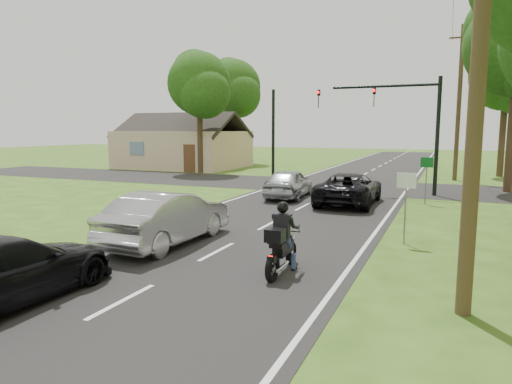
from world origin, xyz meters
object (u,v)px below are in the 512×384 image
Objects in this scene: sign_white at (406,191)px; silver_suv at (289,183)px; motorcycle_rider at (281,245)px; silver_sedan at (167,218)px; dark_suv at (349,188)px; utility_pole_near at (481,29)px; traffic_signal at (400,114)px; dark_car_behind at (5,270)px; utility_pole_far at (459,103)px; sign_green at (427,169)px.

silver_suv is at bearing 129.75° from sign_white.
motorcycle_rider is 4.27m from silver_sedan.
motorcycle_rider is at bearing 162.70° from silver_sedan.
utility_pole_near is (4.49, -11.58, 4.35)m from dark_suv.
traffic_signal reaches higher than silver_sedan.
utility_pole_near reaches higher than dark_car_behind.
utility_pole_far is (7.65, 11.63, 4.35)m from silver_suv.
utility_pole_far is at bearing 90.00° from utility_pole_near.
motorcycle_rider is at bearing 92.38° from dark_suv.
motorcycle_rider reaches higher than silver_sedan.
silver_sedan is (-4.06, 1.32, 0.11)m from motorcycle_rider.
dark_suv is 9.97m from silver_sedan.
motorcycle_rider is at bearing -120.64° from sign_white.
utility_pole_near is 4.71× the size of sign_white.
dark_suv is at bearing -109.65° from silver_sedan.
sign_green is at bearing -121.06° from silver_sedan.
motorcycle_rider is 0.20× the size of utility_pole_near.
silver_suv reaches higher than dark_car_behind.
silver_sedan reaches higher than dark_car_behind.
motorcycle_rider is 5.79m from dark_car_behind.
utility_pole_far is (0.00, 24.00, 0.00)m from utility_pole_near.
utility_pole_near reaches higher than dark_suv.
utility_pole_near is at bearing -79.86° from traffic_signal.
dark_suv is 0.81× the size of traffic_signal.
silver_sedan is 0.48× the size of utility_pole_far.
motorcycle_rider is 10.68m from dark_suv.
sign_green is (2.61, 12.06, 0.91)m from motorcycle_rider.
dark_suv is 0.52× the size of utility_pole_far.
silver_suv is at bearing -14.76° from dark_suv.
utility_pole_near reaches higher than traffic_signal.
dark_suv is 1.23× the size of silver_suv.
sign_green is (-1.30, -11.02, -3.49)m from utility_pole_far.
utility_pole_near is 24.00m from utility_pole_far.
utility_pole_far is 19.39m from sign_white.
motorcycle_rider is at bearing -137.72° from dark_car_behind.
silver_sedan is at bearing 84.61° from silver_suv.
traffic_signal is 3.00× the size of sign_green.
utility_pole_near is at bearing -14.00° from motorcycle_rider.
utility_pole_near is 13.50m from sign_green.
silver_sedan is at bearing 68.86° from dark_suv.
silver_sedan is at bearing -121.81° from sign_green.
sign_white is (2.99, -6.60, 0.87)m from dark_suv.
utility_pole_far is at bearing -126.92° from silver_suv.
silver_sedan is at bearing 164.29° from utility_pole_near.
sign_green is at bearing 77.03° from motorcycle_rider.
motorcycle_rider reaches higher than silver_suv.
utility_pole_far is (7.96, 21.76, 4.29)m from silver_sedan.
traffic_signal is 0.64× the size of utility_pole_far.
dark_suv is at bearing -156.32° from sign_green.
silver_sedan is 1.03× the size of dark_car_behind.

